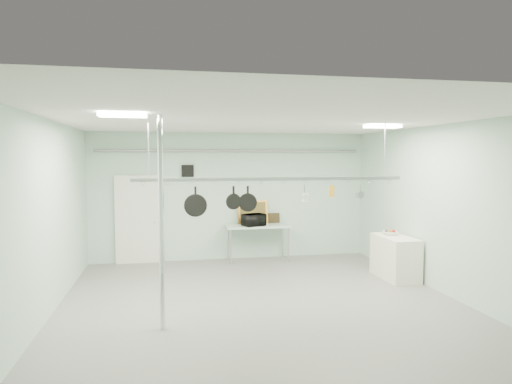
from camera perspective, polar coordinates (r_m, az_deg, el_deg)
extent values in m
plane|color=gray|center=(8.03, 1.10, -14.36)|extent=(8.00, 8.00, 0.00)
cube|color=silver|center=(7.63, 1.14, 8.97)|extent=(7.00, 8.00, 0.02)
cube|color=#ABCEBB|center=(11.58, -3.07, -0.54)|extent=(7.00, 0.02, 3.20)
cube|color=#ABCEBB|center=(9.07, 23.22, -2.19)|extent=(0.02, 8.00, 3.20)
cube|color=silver|center=(11.49, -14.47, -3.46)|extent=(1.10, 0.10, 2.20)
cube|color=black|center=(11.42, -8.55, 2.62)|extent=(0.30, 0.04, 0.30)
cylinder|color=gray|center=(11.45, -3.03, 5.17)|extent=(6.60, 0.07, 0.07)
cylinder|color=silver|center=(6.90, -11.75, -3.85)|extent=(0.08, 0.08, 3.20)
cube|color=#B4D4BE|center=(11.38, 0.22, -4.26)|extent=(1.60, 0.70, 0.05)
cylinder|color=#B7B7BC|center=(11.06, -3.18, -6.88)|extent=(0.04, 0.04, 0.86)
cylinder|color=#B7B7BC|center=(11.61, -3.56, -6.35)|extent=(0.04, 0.04, 0.86)
cylinder|color=#B7B7BC|center=(11.35, 4.09, -6.60)|extent=(0.04, 0.04, 0.86)
cylinder|color=#B7B7BC|center=(11.88, 3.38, -6.11)|extent=(0.04, 0.04, 0.86)
cube|color=white|center=(10.26, 16.99, -7.83)|extent=(0.60, 1.20, 0.90)
cube|color=#B7B7BC|center=(7.95, 2.07, 1.64)|extent=(4.80, 0.06, 0.06)
cylinder|color=#B7B7BC|center=(7.74, -13.29, 5.16)|extent=(0.02, 0.02, 0.94)
cylinder|color=#B7B7BC|center=(8.67, 15.78, 5.00)|extent=(0.02, 0.02, 0.94)
cube|color=white|center=(6.69, -16.32, 9.22)|extent=(0.65, 0.30, 0.05)
cube|color=white|center=(9.00, 15.54, 7.90)|extent=(0.65, 0.30, 0.05)
imported|color=black|center=(11.21, -0.28, -3.51)|extent=(0.62, 0.52, 0.29)
cylinder|color=white|center=(11.31, -0.14, -3.69)|extent=(0.20, 0.20, 0.19)
cube|color=gold|center=(11.62, -0.41, -2.52)|extent=(0.79, 0.16, 0.58)
cube|color=black|center=(11.75, 2.24, -3.26)|extent=(0.30, 0.09, 0.25)
imported|color=white|center=(10.36, 16.45, -4.94)|extent=(0.41, 0.41, 0.08)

